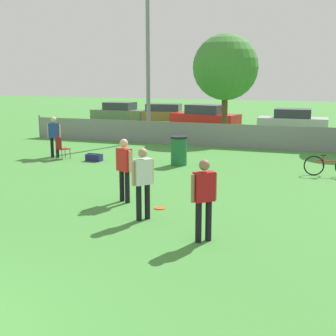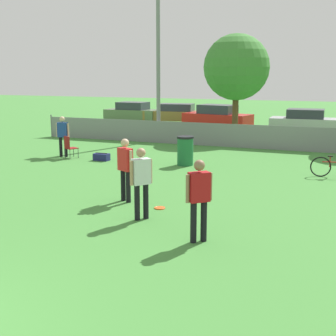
% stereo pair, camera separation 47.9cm
% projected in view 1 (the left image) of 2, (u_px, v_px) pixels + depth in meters
% --- Properties ---
extents(fence_backline, '(20.20, 0.07, 1.21)m').
position_uv_depth(fence_backline, '(219.00, 135.00, 22.17)').
color(fence_backline, gray).
rests_on(fence_backline, ground_plane).
extents(light_pole, '(0.90, 0.36, 7.97)m').
position_uv_depth(light_pole, '(148.00, 47.00, 23.30)').
color(light_pole, gray).
rests_on(light_pole, ground_plane).
extents(tree_near_pole, '(3.47, 3.47, 5.49)m').
position_uv_depth(tree_near_pole, '(225.00, 67.00, 24.65)').
color(tree_near_pole, brown).
rests_on(tree_near_pole, ground_plane).
extents(player_thrower_red, '(0.53, 0.38, 1.71)m').
position_uv_depth(player_thrower_red, '(124.00, 166.00, 12.40)').
color(player_thrower_red, black).
rests_on(player_thrower_red, ground_plane).
extents(player_receiver_white, '(0.43, 0.48, 1.71)m').
position_uv_depth(player_receiver_white, '(143.00, 178.00, 10.86)').
color(player_receiver_white, black).
rests_on(player_receiver_white, ground_plane).
extents(player_defender_red, '(0.45, 0.45, 1.71)m').
position_uv_depth(player_defender_red, '(204.00, 194.00, 9.42)').
color(player_defender_red, black).
rests_on(player_defender_red, ground_plane).
extents(spectator_in_blue, '(0.54, 0.31, 1.68)m').
position_uv_depth(spectator_in_blue, '(54.00, 134.00, 19.15)').
color(spectator_in_blue, black).
rests_on(spectator_in_blue, ground_plane).
extents(frisbee_disc, '(0.28, 0.28, 0.03)m').
position_uv_depth(frisbee_disc, '(160.00, 208.00, 11.97)').
color(frisbee_disc, '#E5591E').
rests_on(frisbee_disc, ground_plane).
extents(folding_chair_sideline, '(0.57, 0.57, 0.91)m').
position_uv_depth(folding_chair_sideline, '(61.00, 147.00, 18.93)').
color(folding_chair_sideline, '#333338').
rests_on(folding_chair_sideline, ground_plane).
extents(bicycle_sideline, '(1.68, 0.44, 0.73)m').
position_uv_depth(bicycle_sideline, '(330.00, 166.00, 15.73)').
color(bicycle_sideline, black).
rests_on(bicycle_sideline, ground_plane).
extents(trash_bin, '(0.63, 0.63, 1.10)m').
position_uv_depth(trash_bin, '(179.00, 151.00, 17.63)').
color(trash_bin, '#1E6638').
rests_on(trash_bin, ground_plane).
extents(gear_bag_sideline, '(0.62, 0.34, 0.30)m').
position_uv_depth(gear_bag_sideline, '(94.00, 157.00, 18.54)').
color(gear_bag_sideline, navy).
rests_on(gear_bag_sideline, ground_plane).
extents(parked_car_olive, '(4.01, 1.83, 1.42)m').
position_uv_depth(parked_car_olive, '(120.00, 112.00, 33.96)').
color(parked_car_olive, black).
rests_on(parked_car_olive, ground_plane).
extents(parked_car_tan, '(4.70, 2.26, 1.36)m').
position_uv_depth(parked_car_tan, '(164.00, 114.00, 33.03)').
color(parked_car_tan, black).
rests_on(parked_car_tan, ground_plane).
extents(parked_car_red, '(4.58, 2.53, 1.50)m').
position_uv_depth(parked_car_red, '(205.00, 117.00, 29.88)').
color(parked_car_red, black).
rests_on(parked_car_red, ground_plane).
extents(parked_car_silver, '(4.06, 1.85, 1.40)m').
position_uv_depth(parked_car_silver, '(293.00, 121.00, 27.70)').
color(parked_car_silver, black).
rests_on(parked_car_silver, ground_plane).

